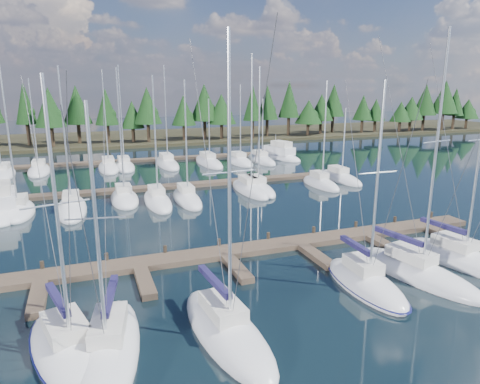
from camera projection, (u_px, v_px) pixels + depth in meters
name	position (u px, v px, depth m)	size (l,w,h in m)	color
ground	(185.00, 211.00, 41.84)	(260.00, 260.00, 0.00)	black
far_shore	(124.00, 138.00, 96.38)	(220.00, 30.00, 0.60)	#2B2818
main_dock	(226.00, 256.00, 30.28)	(44.00, 6.13, 0.90)	brown
back_docks	(153.00, 172.00, 59.61)	(50.00, 21.80, 0.40)	brown
front_sailboat_1	(70.00, 351.00, 19.30)	(5.26, 9.16, 13.20)	silver
front_sailboat_2	(109.00, 351.00, 19.30)	(4.33, 9.68, 12.20)	silver
front_sailboat_3	(226.00, 330.00, 20.91)	(3.60, 9.23, 15.01)	silver
front_sailboat_4	(365.00, 283.00, 25.95)	(3.09, 7.78, 13.04)	silver
front_sailboat_5	(415.00, 272.00, 27.43)	(4.52, 9.72, 15.88)	silver
front_sailboat_6	(458.00, 258.00, 29.60)	(4.25, 8.93, 15.59)	silver
back_sailboat_rows	(162.00, 178.00, 55.18)	(47.13, 31.95, 16.05)	silver
motor_yacht_left	(3.00, 208.00, 40.96)	(4.46, 10.31, 5.00)	silver
motor_yacht_right	(279.00, 155.00, 71.61)	(5.89, 10.25, 4.87)	silver
tree_line	(129.00, 109.00, 85.80)	(185.45, 11.67, 12.90)	black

